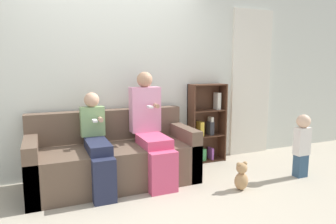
% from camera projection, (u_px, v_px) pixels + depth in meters
% --- Properties ---
extents(ground_plane, '(14.00, 14.00, 0.00)m').
position_uv_depth(ground_plane, '(131.00, 198.00, 3.20)').
color(ground_plane, '#B2A893').
extents(back_wall, '(10.00, 0.06, 2.55)m').
position_uv_depth(back_wall, '(108.00, 76.00, 3.88)').
color(back_wall, silver).
rests_on(back_wall, ground_plane).
extents(curtain_panel, '(0.71, 0.04, 2.26)m').
position_uv_depth(curtain_panel, '(251.00, 83.00, 4.72)').
color(curtain_panel, silver).
rests_on(curtain_panel, ground_plane).
extents(couch, '(1.94, 0.83, 0.85)m').
position_uv_depth(couch, '(114.00, 159.00, 3.59)').
color(couch, brown).
rests_on(couch, ground_plane).
extents(adult_seated, '(0.37, 0.77, 1.33)m').
position_uv_depth(adult_seated, '(151.00, 126.00, 3.61)').
color(adult_seated, '#DB4C75').
rests_on(adult_seated, ground_plane).
extents(child_seated, '(0.28, 0.78, 1.10)m').
position_uv_depth(child_seated, '(97.00, 142.00, 3.33)').
color(child_seated, '#232842').
rests_on(child_seated, ground_plane).
extents(toddler_standing, '(0.19, 0.17, 0.80)m').
position_uv_depth(toddler_standing, '(302.00, 143.00, 3.77)').
color(toddler_standing, '#335170').
rests_on(toddler_standing, ground_plane).
extents(bookshelf, '(0.54, 0.23, 1.14)m').
position_uv_depth(bookshelf, '(206.00, 124.00, 4.42)').
color(bookshelf, '#4C2D1E').
rests_on(bookshelf, ground_plane).
extents(teddy_bear, '(0.16, 0.14, 0.33)m').
position_uv_depth(teddy_bear, '(241.00, 177.00, 3.40)').
color(teddy_bear, tan).
rests_on(teddy_bear, ground_plane).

